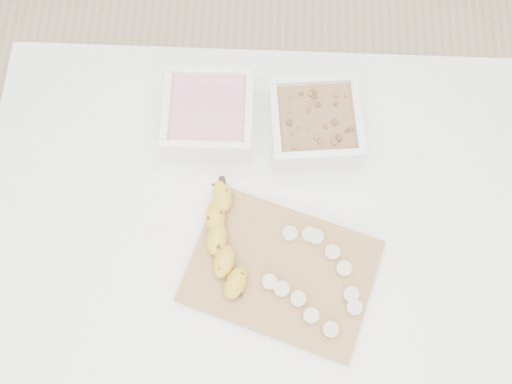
{
  "coord_description": "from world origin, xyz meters",
  "views": [
    {
      "loc": [
        0.01,
        -0.29,
        1.73
      ],
      "look_at": [
        0.0,
        0.03,
        0.81
      ],
      "focal_mm": 40.0,
      "sensor_mm": 36.0,
      "label": 1
    }
  ],
  "objects_px": {
    "table": "(255,232)",
    "cutting_board": "(281,271)",
    "bowl_yogurt": "(209,115)",
    "bowl_granola": "(315,124)",
    "banana": "(225,242)"
  },
  "relations": [
    {
      "from": "bowl_yogurt",
      "to": "table",
      "type": "bearing_deg",
      "value": -63.14
    },
    {
      "from": "table",
      "to": "cutting_board",
      "type": "distance_m",
      "value": 0.15
    },
    {
      "from": "table",
      "to": "bowl_yogurt",
      "type": "distance_m",
      "value": 0.24
    },
    {
      "from": "cutting_board",
      "to": "banana",
      "type": "bearing_deg",
      "value": 156.64
    },
    {
      "from": "bowl_granola",
      "to": "cutting_board",
      "type": "distance_m",
      "value": 0.27
    },
    {
      "from": "table",
      "to": "bowl_granola",
      "type": "height_order",
      "value": "bowl_granola"
    },
    {
      "from": "bowl_granola",
      "to": "banana",
      "type": "bearing_deg",
      "value": -123.95
    },
    {
      "from": "bowl_granola",
      "to": "table",
      "type": "bearing_deg",
      "value": -120.64
    },
    {
      "from": "bowl_yogurt",
      "to": "bowl_granola",
      "type": "distance_m",
      "value": 0.2
    },
    {
      "from": "bowl_yogurt",
      "to": "cutting_board",
      "type": "relative_size",
      "value": 0.53
    },
    {
      "from": "table",
      "to": "banana",
      "type": "height_order",
      "value": "banana"
    },
    {
      "from": "banana",
      "to": "bowl_yogurt",
      "type": "bearing_deg",
      "value": 100.09
    },
    {
      "from": "table",
      "to": "banana",
      "type": "bearing_deg",
      "value": -133.16
    },
    {
      "from": "table",
      "to": "cutting_board",
      "type": "relative_size",
      "value": 3.24
    },
    {
      "from": "table",
      "to": "banana",
      "type": "xyz_separation_m",
      "value": [
        -0.05,
        -0.05,
        0.13
      ]
    }
  ]
}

